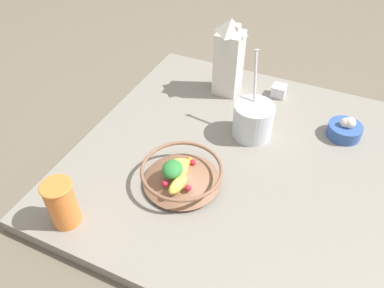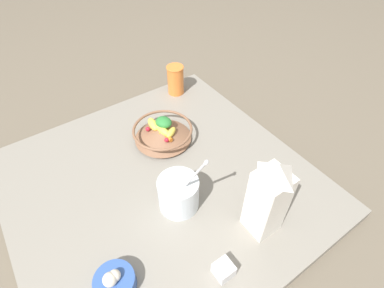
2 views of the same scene
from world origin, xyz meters
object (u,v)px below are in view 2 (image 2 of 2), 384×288
at_px(fruit_bowl, 163,132).
at_px(garlic_bowl, 114,282).
at_px(milk_carton, 268,198).
at_px(yogurt_tub, 178,193).
at_px(spice_jar, 224,270).
at_px(drinking_cup, 176,79).

height_order(fruit_bowl, garlic_bowl, fruit_bowl).
height_order(milk_carton, garlic_bowl, milk_carton).
distance_m(milk_carton, yogurt_tub, 0.27).
bearing_deg(garlic_bowl, fruit_bowl, 136.16).
bearing_deg(yogurt_tub, milk_carton, 38.84).
relative_size(fruit_bowl, garlic_bowl, 2.14).
bearing_deg(garlic_bowl, milk_carton, 78.86).
xyz_separation_m(milk_carton, spice_jar, (0.05, -0.18, -0.12)).
bearing_deg(garlic_bowl, drinking_cup, 136.86).
xyz_separation_m(spice_jar, garlic_bowl, (-0.13, -0.25, 0.01)).
xyz_separation_m(milk_carton, drinking_cup, (-0.71, 0.16, -0.07)).
bearing_deg(spice_jar, yogurt_tub, 175.02).
relative_size(fruit_bowl, spice_jar, 4.69).
bearing_deg(fruit_bowl, garlic_bowl, -43.84).
bearing_deg(fruit_bowl, spice_jar, -14.30).
relative_size(milk_carton, garlic_bowl, 2.62).
relative_size(yogurt_tub, spice_jar, 5.30).
xyz_separation_m(drinking_cup, spice_jar, (0.76, -0.34, -0.05)).
xyz_separation_m(drinking_cup, garlic_bowl, (0.63, -0.59, -0.04)).
relative_size(yogurt_tub, drinking_cup, 1.93).
xyz_separation_m(fruit_bowl, spice_jar, (0.53, -0.13, -0.02)).
height_order(milk_carton, drinking_cup, milk_carton).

